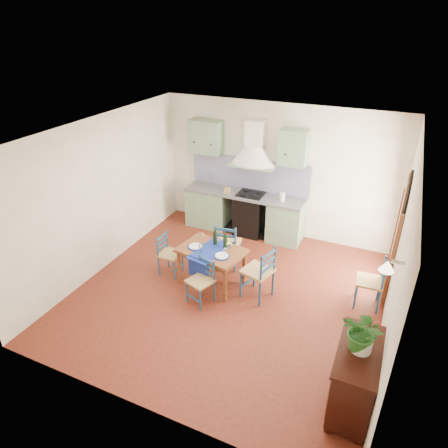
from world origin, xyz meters
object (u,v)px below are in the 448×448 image
at_px(potted_plant, 364,333).
at_px(chair_near, 201,281).
at_px(dining_table, 211,254).
at_px(sideboard, 355,377).

bearing_deg(potted_plant, chair_near, 157.66).
relative_size(dining_table, sideboard, 1.15).
bearing_deg(potted_plant, dining_table, 149.13).
xyz_separation_m(chair_near, sideboard, (2.59, -1.07, 0.09)).
bearing_deg(sideboard, chair_near, 157.50).
relative_size(dining_table, chair_near, 1.51).
height_order(chair_near, sideboard, sideboard).
relative_size(dining_table, potted_plant, 2.39).
distance_m(dining_table, sideboard, 3.10).
height_order(sideboard, potted_plant, potted_plant).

